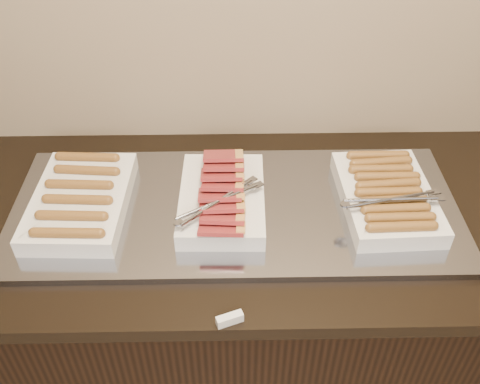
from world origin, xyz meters
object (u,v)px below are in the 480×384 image
(counter, at_px, (229,312))
(dish_right, at_px, (387,196))
(dish_center, at_px, (222,198))
(warming_tray, at_px, (235,209))
(dish_left, at_px, (81,200))

(counter, relative_size, dish_right, 5.74)
(dish_center, bearing_deg, warming_tray, 8.42)
(dish_right, bearing_deg, dish_left, 177.32)
(warming_tray, bearing_deg, dish_right, -0.56)
(warming_tray, xyz_separation_m, dish_center, (-0.04, -0.00, 0.04))
(dish_center, distance_m, dish_right, 0.44)
(warming_tray, xyz_separation_m, dish_right, (0.40, -0.00, 0.04))
(counter, distance_m, dish_right, 0.66)
(warming_tray, relative_size, dish_center, 3.39)
(dish_left, xyz_separation_m, dish_right, (0.81, -0.00, 0.00))
(warming_tray, distance_m, dish_center, 0.06)
(counter, xyz_separation_m, dish_left, (-0.39, 0.00, 0.50))
(dish_center, bearing_deg, dish_right, 1.28)
(dish_left, bearing_deg, counter, 2.05)
(counter, bearing_deg, dish_center, -157.71)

